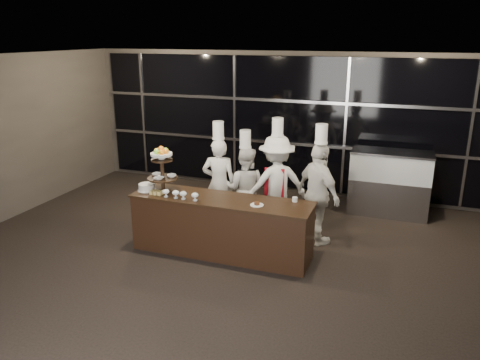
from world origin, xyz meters
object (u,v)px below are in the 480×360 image
(chef_a, at_px, (219,182))
(chef_b, at_px, (245,188))
(buffet_counter, at_px, (221,226))
(chef_c, at_px, (276,184))
(display_stand, at_px, (162,166))
(layer_cake, at_px, (147,187))
(display_case, at_px, (390,180))
(chef_d, at_px, (318,193))

(chef_a, relative_size, chef_b, 1.08)
(chef_a, bearing_deg, buffet_counter, -65.80)
(buffet_counter, relative_size, chef_a, 1.48)
(chef_b, xyz_separation_m, chef_c, (0.54, 0.08, 0.11))
(buffet_counter, bearing_deg, chef_a, 114.20)
(buffet_counter, height_order, display_stand, display_stand)
(layer_cake, relative_size, chef_b, 0.17)
(display_stand, bearing_deg, chef_a, 60.00)
(layer_cake, xyz_separation_m, chef_b, (1.28, 1.14, -0.22))
(buffet_counter, xyz_separation_m, display_stand, (-1.00, -0.00, 0.87))
(buffet_counter, xyz_separation_m, chef_a, (-0.44, 0.97, 0.38))
(buffet_counter, bearing_deg, chef_b, 89.50)
(chef_a, bearing_deg, display_stand, -120.00)
(display_stand, height_order, chef_b, chef_b)
(display_case, relative_size, chef_b, 0.83)
(display_stand, distance_m, layer_cake, 0.46)
(chef_d, bearing_deg, chef_b, 171.93)
(display_stand, distance_m, display_case, 4.34)
(layer_cake, height_order, chef_b, chef_b)
(chef_a, xyz_separation_m, chef_d, (1.77, -0.08, 0.03))
(display_case, xyz_separation_m, chef_a, (-2.80, -1.70, 0.15))
(chef_b, height_order, chef_c, chef_c)
(chef_c, distance_m, chef_d, 0.82)
(buffet_counter, height_order, chef_a, chef_a)
(layer_cake, relative_size, display_case, 0.20)
(display_stand, xyz_separation_m, chef_a, (0.56, 0.97, -0.50))
(display_case, relative_size, chef_a, 0.77)
(chef_a, xyz_separation_m, chef_c, (0.99, 0.19, 0.02))
(display_stand, relative_size, display_case, 0.50)
(display_stand, height_order, chef_d, chef_d)
(display_stand, relative_size, chef_a, 0.39)
(display_stand, distance_m, chef_d, 2.54)
(display_stand, bearing_deg, chef_b, 47.09)
(chef_b, height_order, chef_d, chef_d)
(chef_d, bearing_deg, display_case, 59.85)
(layer_cake, bearing_deg, chef_a, 50.88)
(chef_a, height_order, chef_d, chef_d)
(chef_c, xyz_separation_m, chef_d, (0.78, -0.26, 0.00))
(display_stand, distance_m, chef_b, 1.59)
(display_stand, bearing_deg, chef_d, 21.11)
(display_case, distance_m, chef_a, 3.28)
(display_stand, bearing_deg, layer_cake, -169.55)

